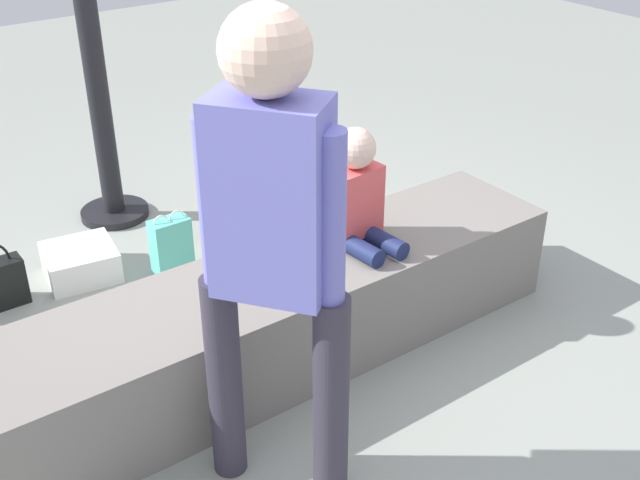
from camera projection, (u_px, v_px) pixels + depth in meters
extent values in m
plane|color=gray|center=(289.00, 357.00, 3.23)|extent=(12.00, 12.00, 0.00)
cube|color=gray|center=(288.00, 315.00, 3.13)|extent=(2.38, 0.53, 0.42)
cylinder|color=#19244F|center=(357.00, 247.00, 3.10)|extent=(0.10, 0.25, 0.08)
cylinder|color=#19244F|center=(381.00, 240.00, 3.15)|extent=(0.10, 0.25, 0.08)
cube|color=#E25151|center=(354.00, 200.00, 3.13)|extent=(0.22, 0.15, 0.28)
sphere|color=beige|center=(355.00, 148.00, 3.02)|extent=(0.16, 0.16, 0.16)
cylinder|color=beige|center=(329.00, 208.00, 3.08)|extent=(0.05, 0.05, 0.21)
cylinder|color=beige|center=(378.00, 195.00, 3.19)|extent=(0.05, 0.05, 0.21)
cylinder|color=#332F3C|center=(331.00, 401.00, 2.43)|extent=(0.11, 0.11, 0.75)
cylinder|color=#332F3C|center=(225.00, 380.00, 2.52)|extent=(0.11, 0.11, 0.75)
cube|color=#6C6DC6|center=(270.00, 199.00, 2.15)|extent=(0.35, 0.37, 0.58)
sphere|color=beige|center=(265.00, 50.00, 1.95)|extent=(0.24, 0.24, 0.24)
cylinder|color=#6C6DC6|center=(330.00, 225.00, 2.13)|extent=(0.09, 0.09, 0.54)
cylinder|color=#6C6DC6|center=(214.00, 209.00, 2.22)|extent=(0.09, 0.09, 0.54)
cylinder|color=white|center=(295.00, 266.00, 3.04)|extent=(0.22, 0.22, 0.01)
cylinder|color=olive|center=(295.00, 259.00, 3.02)|extent=(0.10, 0.10, 0.05)
cylinder|color=pink|center=(295.00, 253.00, 3.01)|extent=(0.10, 0.10, 0.01)
cube|color=silver|center=(310.00, 260.00, 3.06)|extent=(0.11, 0.04, 0.00)
cube|color=#59C6B2|center=(172.00, 248.00, 3.70)|extent=(0.18, 0.10, 0.30)
torus|color=white|center=(161.00, 222.00, 3.60)|extent=(0.07, 0.01, 0.07)
torus|color=white|center=(176.00, 218.00, 3.64)|extent=(0.07, 0.01, 0.07)
cylinder|color=black|center=(115.00, 212.00, 4.29)|extent=(0.36, 0.36, 0.04)
cylinder|color=black|center=(100.00, 107.00, 4.00)|extent=(0.11, 0.11, 1.15)
cylinder|color=silver|center=(318.00, 197.00, 4.31)|extent=(0.07, 0.07, 0.17)
cone|color=silver|center=(318.00, 181.00, 4.26)|extent=(0.06, 0.06, 0.03)
cylinder|color=#268C3F|center=(318.00, 177.00, 4.25)|extent=(0.03, 0.03, 0.02)
cylinder|color=red|center=(294.00, 210.00, 4.24)|extent=(0.07, 0.07, 0.12)
cube|color=white|center=(81.00, 262.00, 3.73)|extent=(0.36, 0.35, 0.15)
cube|color=brown|center=(233.00, 216.00, 4.06)|extent=(0.29, 0.10, 0.22)
torus|color=brown|center=(231.00, 197.00, 4.01)|extent=(0.21, 0.01, 0.21)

